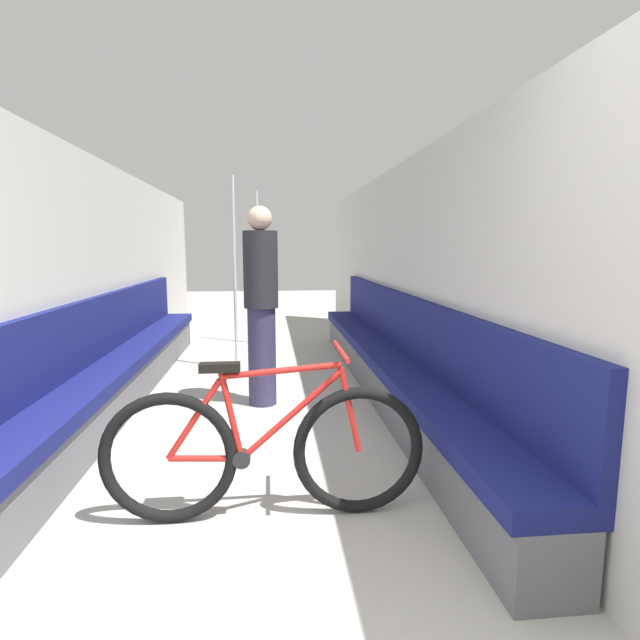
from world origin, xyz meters
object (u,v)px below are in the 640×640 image
at_px(bicycle, 265,451).
at_px(passenger_standing, 261,304).
at_px(bench_seat_row_left, 116,370).
at_px(bench_seat_row_right, 389,363).
at_px(grab_pole_far, 235,277).
at_px(grab_pole_near, 258,271).

distance_m(bicycle, passenger_standing, 1.99).
bearing_deg(bench_seat_row_left, bicycle, -56.71).
bearing_deg(bench_seat_row_left, bench_seat_row_right, 0.00).
distance_m(bench_seat_row_left, grab_pole_far, 1.75).
distance_m(bench_seat_row_right, grab_pole_far, 2.08).
bearing_deg(grab_pole_far, bench_seat_row_right, -39.94).
xyz_separation_m(bench_seat_row_right, grab_pole_near, (-1.26, 2.75, 0.74)).
bearing_deg(passenger_standing, grab_pole_near, 96.36).
xyz_separation_m(bicycle, grab_pole_far, (-0.35, 3.27, 0.70)).
relative_size(grab_pole_far, passenger_standing, 1.25).
bearing_deg(passenger_standing, grab_pole_far, 107.73).
relative_size(bench_seat_row_left, grab_pole_near, 2.62).
bearing_deg(bicycle, bench_seat_row_right, 79.53).
relative_size(bicycle, passenger_standing, 0.95).
bearing_deg(grab_pole_near, grab_pole_far, -98.64).
relative_size(bench_seat_row_left, passenger_standing, 3.27).
bearing_deg(grab_pole_near, passenger_standing, -88.29).
distance_m(bench_seat_row_left, grab_pole_near, 3.09).
bearing_deg(passenger_standing, bench_seat_row_right, 9.57).
distance_m(bicycle, grab_pole_near, 4.82).
bearing_deg(grab_pole_far, passenger_standing, -76.93).
bearing_deg(bench_seat_row_left, passenger_standing, -4.50).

